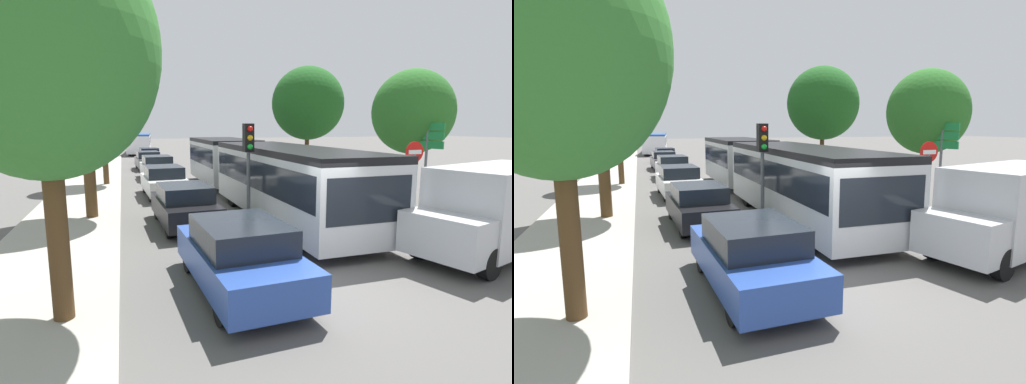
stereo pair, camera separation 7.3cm
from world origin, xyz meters
TOP-DOWN VIEW (x-y plane):
  - ground_plane at (0.00, 0.00)m, footprint 200.00×200.00m
  - kerb_strip_left at (-5.65, 21.69)m, footprint 3.20×53.38m
  - articulated_bus at (1.57, 9.34)m, footprint 2.75×17.56m
  - city_bus_rear at (-1.86, 43.38)m, footprint 3.32×11.23m
  - queued_car_blue at (-1.70, 0.24)m, footprint 1.97×4.26m
  - queued_car_black at (-1.98, 5.90)m, footprint 1.91×4.13m
  - queued_car_white at (-2.07, 11.98)m, footprint 1.97×4.25m
  - queued_car_silver at (-1.84, 18.52)m, footprint 1.99×4.31m
  - queued_car_graphite at (-2.06, 24.40)m, footprint 1.89×4.09m
  - queued_car_navy at (-1.62, 29.97)m, footprint 1.85×3.99m
  - white_van at (5.19, 0.35)m, footprint 5.34×3.22m
  - traffic_light at (-0.00, 5.03)m, footprint 0.34×0.37m
  - no_entry_sign at (5.33, 3.67)m, footprint 0.70×0.08m
  - direction_sign_post at (7.11, 5.12)m, footprint 0.33×1.38m
  - tree_left_near at (-4.86, -0.30)m, footprint 3.53×3.53m
  - tree_left_mid at (-4.99, 7.73)m, footprint 3.74×3.74m
  - tree_left_far at (-4.80, 16.21)m, footprint 3.24×3.24m
  - tree_right_near at (7.50, 6.50)m, footprint 3.27×3.27m
  - tree_right_mid at (6.81, 14.93)m, footprint 4.30×4.30m

SIDE VIEW (x-z plane):
  - ground_plane at x=0.00m, z-range 0.00..0.00m
  - kerb_strip_left at x=-5.65m, z-range 0.00..0.14m
  - queued_car_navy at x=-1.62m, z-range 0.01..1.37m
  - queued_car_graphite at x=-2.06m, z-range 0.01..1.40m
  - queued_car_black at x=-1.98m, z-range 0.01..1.42m
  - queued_car_white at x=-2.07m, z-range 0.01..1.46m
  - queued_car_blue at x=-1.70m, z-range 0.01..1.46m
  - queued_car_silver at x=-1.84m, z-range 0.01..1.48m
  - white_van at x=5.19m, z-range 0.09..2.40m
  - city_bus_rear at x=-1.86m, z-range 0.19..2.57m
  - articulated_bus at x=1.57m, z-range 0.20..2.81m
  - no_entry_sign at x=5.33m, z-range 0.47..3.29m
  - traffic_light at x=0.00m, z-range 0.80..4.20m
  - direction_sign_post at x=7.11m, z-range 0.77..4.37m
  - tree_right_near at x=7.50m, z-range 1.08..6.68m
  - tree_left_near at x=-4.86m, z-range 1.12..7.66m
  - tree_right_mid at x=6.81m, z-range 1.24..8.05m
  - tree_left_far at x=-4.80m, z-range 1.48..8.37m
  - tree_left_mid at x=-4.99m, z-range 1.51..8.57m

